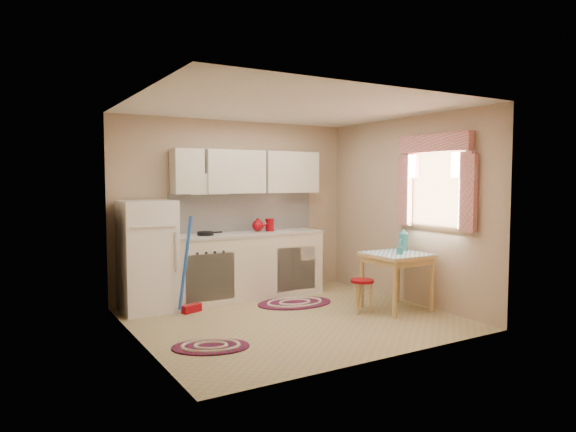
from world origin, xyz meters
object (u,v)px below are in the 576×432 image
object	(u,v)px
base_cabinets	(244,267)
stool	(362,296)
table	(396,282)
fridge	(148,256)

from	to	relation	value
base_cabinets	stool	world-z (taller)	base_cabinets
base_cabinets	table	xyz separation A→B (m)	(1.38, -1.59, -0.08)
base_cabinets	stool	size ratio (longest dim) A/B	5.36
base_cabinets	stool	bearing A→B (deg)	-59.13
table	stool	world-z (taller)	table
fridge	base_cabinets	distance (m)	1.40
fridge	stool	distance (m)	2.74
fridge	base_cabinets	size ratio (longest dim) A/B	0.62
fridge	stool	world-z (taller)	fridge
table	base_cabinets	bearing A→B (deg)	130.91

